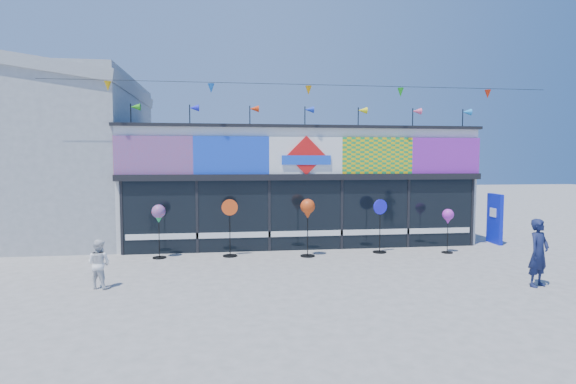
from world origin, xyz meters
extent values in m
plane|color=slate|center=(0.00, 0.00, 0.00)|extent=(80.00, 80.00, 0.00)
cube|color=white|center=(0.00, 6.00, 2.00)|extent=(12.00, 5.00, 4.00)
cube|color=black|center=(0.00, 3.44, 1.15)|extent=(11.60, 0.12, 2.30)
cube|color=black|center=(0.00, 3.40, 2.40)|extent=(12.00, 0.30, 0.20)
cube|color=white|center=(0.00, 3.41, 0.55)|extent=(11.40, 0.10, 0.18)
cube|color=black|center=(0.00, 6.00, 4.05)|extent=(12.20, 5.20, 0.10)
cube|color=black|center=(-5.80, 3.43, 1.15)|extent=(0.08, 0.14, 2.30)
cube|color=black|center=(-3.50, 3.43, 1.15)|extent=(0.08, 0.14, 2.30)
cube|color=black|center=(-1.20, 3.43, 1.15)|extent=(0.08, 0.14, 2.30)
cube|color=black|center=(1.20, 3.43, 1.15)|extent=(0.08, 0.14, 2.30)
cube|color=black|center=(3.50, 3.43, 1.15)|extent=(0.08, 0.14, 2.30)
cube|color=black|center=(5.80, 3.43, 1.15)|extent=(0.08, 0.14, 2.30)
cube|color=red|center=(-4.80, 3.42, 3.10)|extent=(2.40, 0.08, 1.20)
cube|color=blue|center=(-2.40, 3.42, 3.10)|extent=(2.40, 0.08, 1.20)
cube|color=white|center=(0.00, 3.42, 3.10)|extent=(2.40, 0.08, 1.20)
cube|color=yellow|center=(2.40, 3.42, 3.10)|extent=(2.40, 0.08, 1.20)
cube|color=purple|center=(4.80, 3.42, 3.10)|extent=(2.40, 0.08, 1.20)
cube|color=red|center=(0.00, 3.36, 3.10)|extent=(1.27, 0.06, 1.27)
cube|color=blue|center=(0.00, 3.34, 2.95)|extent=(1.60, 0.05, 0.30)
cube|color=blue|center=(-4.03, 3.48, 0.97)|extent=(0.78, 0.03, 0.78)
cube|color=#DA48A0|center=(-2.69, 3.48, 1.15)|extent=(0.92, 0.03, 0.92)
cube|color=#1930DC|center=(-1.34, 3.48, 1.53)|extent=(0.78, 0.03, 0.78)
cube|color=yellow|center=(0.00, 3.48, 1.02)|extent=(0.92, 0.03, 0.92)
cube|color=#1A8FDE|center=(1.34, 3.48, 1.26)|extent=(0.78, 0.03, 0.78)
cube|color=#1831D1|center=(2.69, 3.48, 1.41)|extent=(0.92, 0.03, 0.92)
cube|color=#1820D3|center=(4.03, 3.48, 1.09)|extent=(0.78, 0.03, 0.78)
cylinder|color=black|center=(-5.50, 3.65, 4.35)|extent=(0.03, 0.03, 0.70)
cone|color=green|center=(-5.36, 3.65, 4.60)|extent=(0.30, 0.22, 0.22)
cylinder|color=black|center=(-3.70, 3.65, 4.35)|extent=(0.03, 0.03, 0.70)
cone|color=#1B20EA|center=(-3.56, 3.65, 4.60)|extent=(0.30, 0.22, 0.22)
cylinder|color=black|center=(-1.80, 3.65, 4.35)|extent=(0.03, 0.03, 0.70)
cone|color=red|center=(-1.66, 3.65, 4.60)|extent=(0.30, 0.22, 0.22)
cylinder|color=black|center=(0.00, 3.65, 4.35)|extent=(0.03, 0.03, 0.70)
cone|color=#1738C6|center=(0.14, 3.65, 4.60)|extent=(0.30, 0.22, 0.22)
cylinder|color=black|center=(1.80, 3.65, 4.35)|extent=(0.03, 0.03, 0.70)
cone|color=yellow|center=(1.94, 3.65, 4.60)|extent=(0.30, 0.22, 0.22)
cylinder|color=black|center=(3.70, 3.65, 4.35)|extent=(0.03, 0.03, 0.70)
cone|color=#F8527F|center=(3.84, 3.65, 4.60)|extent=(0.30, 0.22, 0.22)
cylinder|color=black|center=(5.50, 3.65, 4.35)|extent=(0.03, 0.03, 0.70)
cone|color=#1B8DEA|center=(5.64, 3.65, 4.60)|extent=(0.30, 0.22, 0.22)
cylinder|color=black|center=(0.00, 3.00, 5.30)|extent=(16.00, 0.01, 0.01)
cone|color=#FCB60D|center=(-6.00, 3.00, 5.12)|extent=(0.20, 0.20, 0.28)
cone|color=blue|center=(-3.00, 3.00, 5.12)|extent=(0.20, 0.20, 0.28)
cone|color=orange|center=(0.00, 3.00, 5.12)|extent=(0.20, 0.20, 0.28)
cone|color=green|center=(3.00, 3.00, 5.12)|extent=(0.20, 0.20, 0.28)
cone|color=red|center=(6.00, 3.00, 5.12)|extent=(0.20, 0.20, 0.28)
cube|color=#A9ACAE|center=(-10.00, 7.00, 3.00)|extent=(8.00, 7.00, 6.00)
cube|color=#A9ACAE|center=(-10.00, 7.00, 6.10)|extent=(8.18, 7.20, 1.54)
cube|color=#0C1BC1|center=(6.84, 3.70, 0.88)|extent=(0.19, 0.89, 1.76)
cube|color=white|center=(6.77, 3.70, 1.10)|extent=(0.06, 0.40, 0.31)
cylinder|color=black|center=(-4.59, 2.77, 0.02)|extent=(0.41, 0.41, 0.03)
cylinder|color=black|center=(-4.59, 2.77, 0.70)|extent=(0.02, 0.02, 1.33)
sphere|color=green|center=(-4.59, 2.77, 1.42)|extent=(0.41, 0.41, 0.41)
cone|color=green|center=(-4.59, 2.77, 1.16)|extent=(0.21, 0.21, 0.18)
cylinder|color=black|center=(-2.47, 2.74, 0.02)|extent=(0.45, 0.45, 0.03)
cylinder|color=black|center=(-2.47, 2.74, 0.76)|extent=(0.03, 0.03, 1.46)
cylinder|color=#E94915|center=(-2.47, 2.74, 1.51)|extent=(0.49, 0.06, 0.49)
cylinder|color=black|center=(-0.12, 2.42, 0.02)|extent=(0.45, 0.45, 0.03)
cylinder|color=black|center=(-0.12, 2.42, 0.76)|extent=(0.03, 0.03, 1.45)
sphere|color=#C63E12|center=(-0.12, 2.42, 1.54)|extent=(0.45, 0.45, 0.45)
cone|color=#C63E12|center=(-0.12, 2.42, 1.26)|extent=(0.22, 0.22, 0.20)
cylinder|color=black|center=(2.27, 2.68, 0.02)|extent=(0.44, 0.44, 0.03)
cylinder|color=black|center=(2.27, 2.68, 0.74)|extent=(0.03, 0.03, 1.41)
cylinder|color=#1D1AE1|center=(2.27, 2.68, 1.47)|extent=(0.47, 0.16, 0.48)
cylinder|color=black|center=(4.38, 2.35, 0.01)|extent=(0.36, 0.36, 0.03)
cylinder|color=black|center=(4.38, 2.35, 0.60)|extent=(0.02, 0.02, 1.16)
sphere|color=#B429C1|center=(4.38, 2.35, 1.23)|extent=(0.36, 0.36, 0.36)
cone|color=#B429C1|center=(4.38, 2.35, 1.01)|extent=(0.18, 0.18, 0.16)
imported|color=#151C42|center=(4.63, -1.54, 0.79)|extent=(0.68, 0.58, 1.59)
imported|color=white|center=(-5.47, -0.33, 0.57)|extent=(0.63, 0.49, 1.13)
camera|label=1|loc=(-2.51, -10.97, 2.93)|focal=28.00mm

